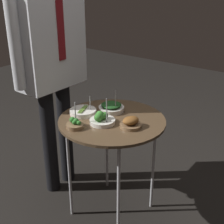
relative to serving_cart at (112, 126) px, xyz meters
The scene contains 8 objects.
ground_plane 0.70m from the serving_cart, ahead, with size 8.00×8.00×0.00m, color black.
serving_cart is the anchor object (origin of this frame).
bowl_broccoli_mid_right 0.12m from the serving_cart, behind, with size 0.16×0.16×0.18m.
bowl_asparagus_front_right 0.22m from the serving_cart, 104.15° to the left, with size 0.18×0.18×0.13m.
bowl_roast_near_rim 0.18m from the serving_cart, 97.90° to the right, with size 0.13×0.13×0.07m.
bowl_spinach_front_left 0.15m from the serving_cart, 39.31° to the left, with size 0.17×0.17×0.16m.
bowl_broccoli_back_left 0.27m from the serving_cart, 155.55° to the left, with size 0.11×0.11×0.16m.
waiter_figure 0.68m from the serving_cart, 89.50° to the left, with size 0.65×0.24×1.75m.
Camera 1 is at (-1.45, -1.10, 1.61)m, focal length 50.00 mm.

